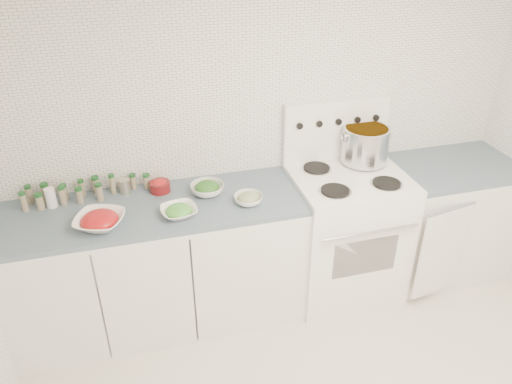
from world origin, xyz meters
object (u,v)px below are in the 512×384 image
(stove, at_px, (344,229))
(stock_pot, at_px, (365,143))
(bowl_tomato, at_px, (100,220))
(bowl_snowpea, at_px, (179,211))

(stove, height_order, stock_pot, stove)
(stove, distance_m, bowl_tomato, 1.68)
(bowl_snowpea, bearing_deg, stock_pot, 12.43)
(stove, xyz_separation_m, stock_pot, (0.17, 0.16, 0.58))
(bowl_tomato, distance_m, bowl_snowpea, 0.45)
(stock_pot, bearing_deg, bowl_tomato, -170.82)
(bowl_snowpea, bearing_deg, stove, 6.66)
(stock_pot, bearing_deg, bowl_snowpea, -167.57)
(stove, relative_size, bowl_tomato, 3.84)
(stock_pot, bearing_deg, stove, -137.33)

